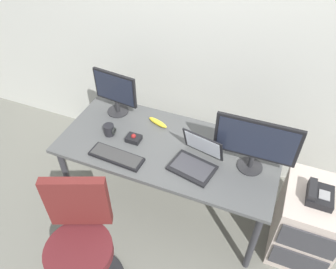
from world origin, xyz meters
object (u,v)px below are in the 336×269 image
(desk_phone, at_px, (319,195))
(monitor_main, at_px, (256,142))
(trackball_mouse, at_px, (134,138))
(coffee_mug, at_px, (109,130))
(keyboard, at_px, (116,156))
(laptop, at_px, (196,159))
(monitor_side, at_px, (115,91))
(banana, at_px, (158,122))
(file_cabinet, at_px, (306,223))
(cell_phone, at_px, (249,142))
(office_chair, at_px, (82,247))

(desk_phone, relative_size, monitor_main, 0.36)
(trackball_mouse, xyz_separation_m, coffee_mug, (-0.21, -0.01, 0.02))
(keyboard, xyz_separation_m, laptop, (0.56, 0.16, 0.04))
(desk_phone, distance_m, monitor_side, 1.70)
(monitor_side, bearing_deg, laptop, -22.07)
(monitor_main, bearing_deg, trackball_mouse, -176.14)
(coffee_mug, xyz_separation_m, banana, (0.30, 0.25, -0.03))
(file_cabinet, xyz_separation_m, laptop, (-0.86, -0.09, 0.44))
(monitor_side, height_order, trackball_mouse, monitor_side)
(monitor_main, bearing_deg, cell_phone, 102.38)
(office_chair, xyz_separation_m, keyboard, (-0.03, 0.60, 0.28))
(desk_phone, relative_size, cell_phone, 1.41)
(monitor_main, xyz_separation_m, laptop, (-0.37, -0.12, -0.19))
(file_cabinet, xyz_separation_m, keyboard, (-1.42, -0.25, 0.40))
(keyboard, distance_m, cell_phone, 1.02)
(desk_phone, bearing_deg, cell_phone, 151.23)
(monitor_side, relative_size, cell_phone, 2.74)
(file_cabinet, height_order, cell_phone, cell_phone)
(monitor_main, height_order, coffee_mug, monitor_main)
(file_cabinet, height_order, keyboard, keyboard)
(desk_phone, relative_size, monitor_side, 0.51)
(file_cabinet, bearing_deg, office_chair, -148.64)
(monitor_side, xyz_separation_m, coffee_mug, (0.08, -0.28, -0.17))
(office_chair, xyz_separation_m, cell_phone, (0.84, 1.12, 0.27))
(desk_phone, bearing_deg, coffee_mug, -179.14)
(monitor_side, xyz_separation_m, laptop, (0.81, -0.33, -0.16))
(banana, bearing_deg, cell_phone, 5.18)
(desk_phone, height_order, monitor_main, monitor_main)
(monitor_side, bearing_deg, banana, -3.51)
(desk_phone, xyz_separation_m, laptop, (-0.85, -0.08, 0.09))
(keyboard, bearing_deg, monitor_side, 117.30)
(monitor_main, relative_size, trackball_mouse, 5.10)
(desk_phone, bearing_deg, trackball_mouse, -179.24)
(desk_phone, xyz_separation_m, monitor_side, (-1.66, 0.25, 0.25))
(desk_phone, xyz_separation_m, cell_phone, (-0.54, 0.30, 0.04))
(monitor_main, bearing_deg, desk_phone, -4.96)
(monitor_main, distance_m, keyboard, 0.99)
(file_cabinet, height_order, office_chair, office_chair)
(monitor_main, xyz_separation_m, banana, (-0.79, 0.19, -0.22))
(file_cabinet, bearing_deg, trackball_mouse, -178.57)
(cell_phone, height_order, banana, banana)
(desk_phone, distance_m, monitor_main, 0.56)
(coffee_mug, height_order, cell_phone, coffee_mug)
(monitor_main, height_order, monitor_side, monitor_main)
(monitor_side, relative_size, laptop, 1.07)
(trackball_mouse, height_order, banana, trackball_mouse)
(keyboard, bearing_deg, office_chair, -86.80)
(monitor_main, height_order, trackball_mouse, monitor_main)
(desk_phone, relative_size, coffee_mug, 2.16)
(monitor_main, bearing_deg, office_chair, -135.78)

